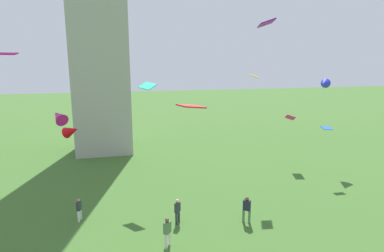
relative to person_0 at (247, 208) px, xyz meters
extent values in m
cylinder|color=#51754C|center=(-0.15, 0.13, -0.60)|extent=(0.17, 0.17, 0.89)
cylinder|color=#51754C|center=(0.15, -0.13, -0.60)|extent=(0.17, 0.17, 0.89)
cube|color=#1E2333|center=(0.00, 0.00, 0.19)|extent=(0.54, 0.53, 0.70)
sphere|color=brown|center=(0.00, 0.00, 0.67)|extent=(0.26, 0.26, 0.26)
cylinder|color=silver|center=(-5.79, -1.63, -0.61)|extent=(0.16, 0.16, 0.87)
cylinder|color=silver|center=(-5.52, -1.34, -0.61)|extent=(0.16, 0.16, 0.87)
cube|color=#51754C|center=(-5.65, -1.48, 0.17)|extent=(0.52, 0.53, 0.69)
sphere|color=brown|center=(-5.65, -1.48, 0.64)|extent=(0.25, 0.25, 0.25)
cylinder|color=silver|center=(-10.96, 2.91, -0.66)|extent=(0.14, 0.14, 0.77)
cylinder|color=silver|center=(-10.86, 3.24, -0.66)|extent=(0.14, 0.14, 0.77)
cube|color=#2D3338|center=(-10.91, 3.08, 0.02)|extent=(0.35, 0.47, 0.61)
sphere|color=#A37556|center=(-10.91, 3.08, 0.44)|extent=(0.22, 0.22, 0.22)
cylinder|color=#2D3338|center=(-4.63, 0.90, -0.64)|extent=(0.15, 0.15, 0.82)
cylinder|color=#2D3338|center=(-4.40, 1.19, -0.64)|extent=(0.15, 0.15, 0.82)
cube|color=#2D3338|center=(-4.52, 1.05, 0.10)|extent=(0.48, 0.51, 0.65)
sphere|color=#D8AD84|center=(-4.52, 1.05, 0.55)|extent=(0.24, 0.24, 0.24)
cone|color=red|center=(-11.43, 6.77, 4.48)|extent=(1.66, 1.52, 1.21)
cube|color=#E71B75|center=(9.49, 10.58, 3.96)|extent=(1.21, 1.54, 0.79)
cube|color=gold|center=(3.26, 6.48, 8.44)|extent=(1.15, 1.34, 0.32)
cube|color=#32ECBE|center=(-5.52, 7.81, 7.68)|extent=(1.51, 1.60, 0.61)
cube|color=red|center=(-3.74, 0.38, 6.94)|extent=(1.86, 1.58, 0.30)
cube|color=blue|center=(10.43, 6.00, 3.72)|extent=(1.00, 0.71, 0.32)
cube|color=#D60D85|center=(-14.36, 3.49, 10.07)|extent=(1.18, 1.61, 0.19)
cone|color=#222AE5|center=(12.94, 10.12, 7.46)|extent=(1.71, 1.70, 1.05)
cone|color=#C3187C|center=(-13.13, 12.17, 4.77)|extent=(1.96, 2.23, 1.64)
cube|color=purple|center=(1.83, 1.92, 12.13)|extent=(1.38, 1.68, 0.51)
camera|label=1|loc=(-8.44, -17.97, 9.53)|focal=29.38mm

